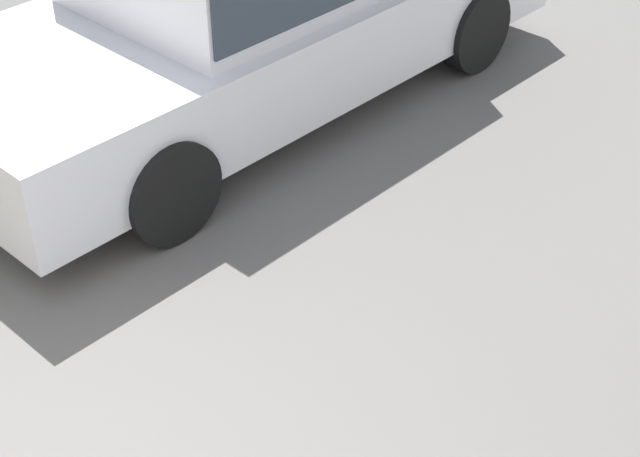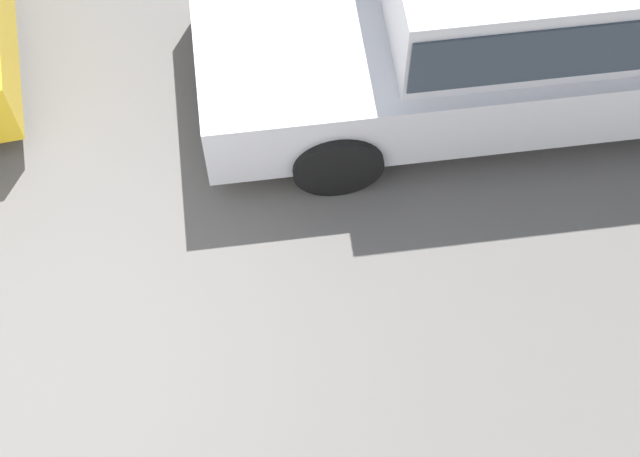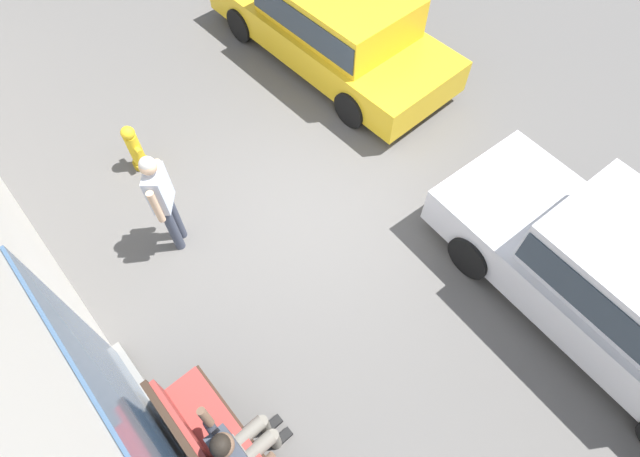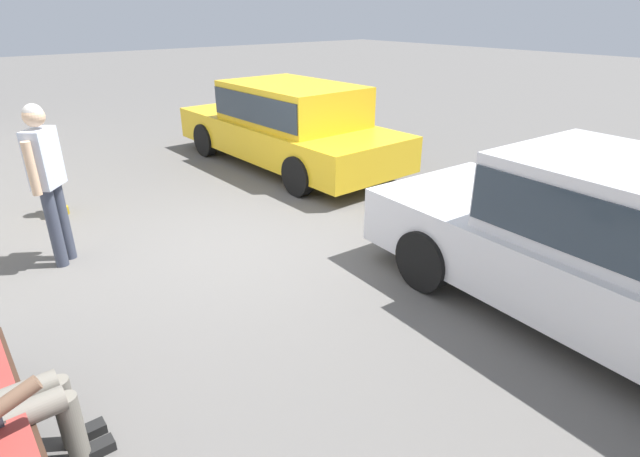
{
  "view_description": "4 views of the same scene",
  "coord_description": "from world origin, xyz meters",
  "px_view_note": "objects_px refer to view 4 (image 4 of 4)",
  "views": [
    {
      "loc": [
        0.83,
        2.6,
        3.34
      ],
      "look_at": [
        -1.44,
        0.67,
        1.14
      ],
      "focal_mm": 55.0,
      "sensor_mm": 36.0,
      "label": 1
    },
    {
      "loc": [
        -1.26,
        2.6,
        5.84
      ],
      "look_at": [
        -1.74,
        0.02,
        1.11
      ],
      "focal_mm": 55.0,
      "sensor_mm": 36.0,
      "label": 2
    },
    {
      "loc": [
        -3.13,
        2.6,
        5.92
      ],
      "look_at": [
        -0.71,
        0.51,
        0.88
      ],
      "focal_mm": 28.0,
      "sensor_mm": 36.0,
      "label": 3
    },
    {
      "loc": [
        -4.79,
        2.6,
        2.58
      ],
      "look_at": [
        -1.77,
        0.19,
        0.87
      ],
      "focal_mm": 28.0,
      "sensor_mm": 36.0,
      "label": 4
    }
  ],
  "objects_px": {
    "parked_car_near": "(637,249)",
    "pedestrian_standing": "(47,173)",
    "parked_car_mid": "(289,122)",
    "fire_hydrant": "(53,187)"
  },
  "relations": [
    {
      "from": "parked_car_near",
      "to": "pedestrian_standing",
      "type": "height_order",
      "value": "pedestrian_standing"
    },
    {
      "from": "parked_car_mid",
      "to": "pedestrian_standing",
      "type": "bearing_deg",
      "value": 109.87
    },
    {
      "from": "parked_car_near",
      "to": "fire_hydrant",
      "type": "xyz_separation_m",
      "value": [
        5.91,
        3.12,
        -0.41
      ]
    },
    {
      "from": "parked_car_near",
      "to": "pedestrian_standing",
      "type": "bearing_deg",
      "value": 37.73
    },
    {
      "from": "parked_car_mid",
      "to": "fire_hydrant",
      "type": "relative_size",
      "value": 5.74
    },
    {
      "from": "pedestrian_standing",
      "to": "fire_hydrant",
      "type": "xyz_separation_m",
      "value": [
        1.53,
        -0.27,
        -0.63
      ]
    },
    {
      "from": "fire_hydrant",
      "to": "parked_car_near",
      "type": "bearing_deg",
      "value": -152.2
    },
    {
      "from": "parked_car_mid",
      "to": "pedestrian_standing",
      "type": "relative_size",
      "value": 2.69
    },
    {
      "from": "pedestrian_standing",
      "to": "fire_hydrant",
      "type": "relative_size",
      "value": 2.14
    },
    {
      "from": "parked_car_near",
      "to": "pedestrian_standing",
      "type": "relative_size",
      "value": 2.69
    }
  ]
}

